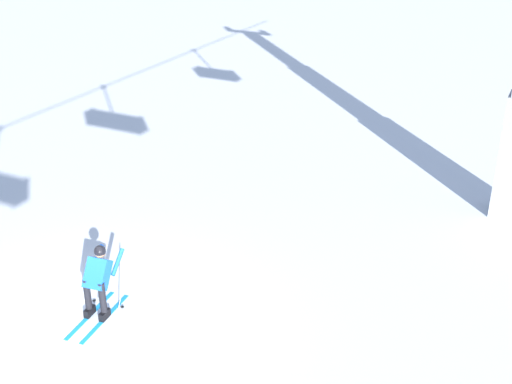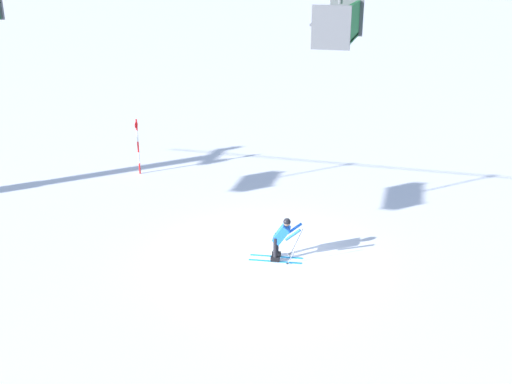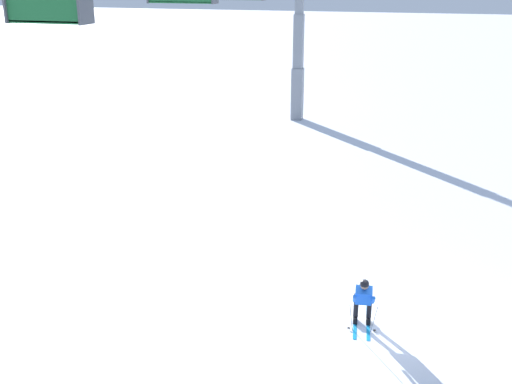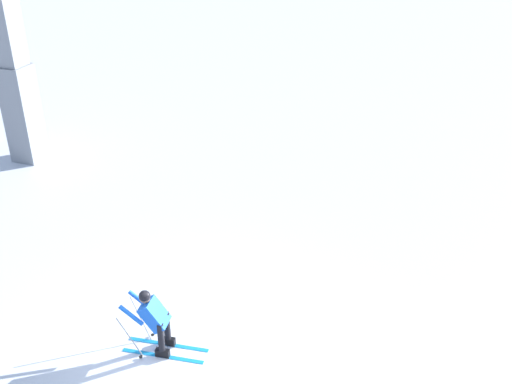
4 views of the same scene
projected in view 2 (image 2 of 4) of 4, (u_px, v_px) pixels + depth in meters
The scene contains 4 objects.
ground_plane at pixel (264, 256), 19.19m from camera, with size 260.00×260.00×0.00m, color white.
skier_carving_main at pixel (282, 236), 18.69m from camera, with size 1.71×0.75×1.55m.
chairlift_seat_nearest at pixel (344, 20), 9.54m from camera, with size 0.61×1.78×2.28m.
trail_marker_pole at pixel (138, 145), 26.00m from camera, with size 0.07×0.28×2.43m.
Camera 2 is at (-4.26, 16.60, 8.87)m, focal length 42.59 mm.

